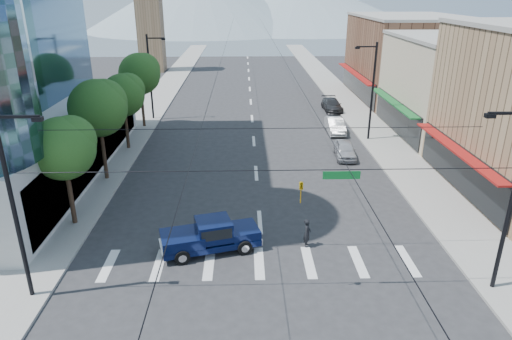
# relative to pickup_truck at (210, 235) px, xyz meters

# --- Properties ---
(ground) EXTENTS (160.00, 160.00, 0.00)m
(ground) POSITION_rel_pickup_truck_xyz_m (2.81, -2.83, -0.95)
(ground) COLOR #28282B
(ground) RESTS_ON ground
(sidewalk_left) EXTENTS (4.00, 120.00, 0.15)m
(sidewalk_left) POSITION_rel_pickup_truck_xyz_m (-9.19, 37.17, -0.87)
(sidewalk_left) COLOR gray
(sidewalk_left) RESTS_ON ground
(sidewalk_right) EXTENTS (4.00, 120.00, 0.15)m
(sidewalk_right) POSITION_rel_pickup_truck_xyz_m (14.81, 37.17, -0.87)
(sidewalk_right) COLOR gray
(sidewalk_right) RESTS_ON ground
(shop_mid) EXTENTS (12.00, 14.00, 9.00)m
(shop_mid) POSITION_rel_pickup_truck_xyz_m (22.81, 21.17, 3.55)
(shop_mid) COLOR tan
(shop_mid) RESTS_ON ground
(shop_far) EXTENTS (12.00, 18.00, 10.00)m
(shop_far) POSITION_rel_pickup_truck_xyz_m (22.81, 37.17, 4.05)
(shop_far) COLOR brown
(shop_far) RESTS_ON ground
(clock_tower) EXTENTS (4.80, 4.80, 20.40)m
(clock_tower) POSITION_rel_pickup_truck_xyz_m (-13.69, 59.17, 9.70)
(clock_tower) COLOR #8C6B4C
(clock_tower) RESTS_ON ground
(mountain_right) EXTENTS (90.00, 90.00, 18.00)m
(mountain_right) POSITION_rel_pickup_truck_xyz_m (22.81, 157.17, 8.05)
(mountain_right) COLOR gray
(mountain_right) RESTS_ON ground
(tree_near) EXTENTS (3.65, 3.64, 6.71)m
(tree_near) POSITION_rel_pickup_truck_xyz_m (-8.26, 3.26, 4.05)
(tree_near) COLOR black
(tree_near) RESTS_ON ground
(tree_midnear) EXTENTS (4.09, 4.09, 7.52)m
(tree_midnear) POSITION_rel_pickup_truck_xyz_m (-8.26, 10.26, 4.65)
(tree_midnear) COLOR black
(tree_midnear) RESTS_ON ground
(tree_midfar) EXTENTS (3.65, 3.64, 6.71)m
(tree_midfar) POSITION_rel_pickup_truck_xyz_m (-8.26, 17.26, 4.05)
(tree_midfar) COLOR black
(tree_midfar) RESTS_ON ground
(tree_far) EXTENTS (4.09, 4.09, 7.52)m
(tree_far) POSITION_rel_pickup_truck_xyz_m (-8.26, 24.26, 4.65)
(tree_far) COLOR black
(tree_far) RESTS_ON ground
(signal_rig) EXTENTS (21.80, 0.20, 9.00)m
(signal_rig) POSITION_rel_pickup_truck_xyz_m (3.01, -3.83, 3.70)
(signal_rig) COLOR black
(signal_rig) RESTS_ON ground
(lamp_pole_nw) EXTENTS (2.00, 0.25, 9.00)m
(lamp_pole_nw) POSITION_rel_pickup_truck_xyz_m (-7.85, 27.17, 4.00)
(lamp_pole_nw) COLOR black
(lamp_pole_nw) RESTS_ON ground
(lamp_pole_ne) EXTENTS (2.00, 0.25, 9.00)m
(lamp_pole_ne) POSITION_rel_pickup_truck_xyz_m (13.48, 19.17, 4.00)
(lamp_pole_ne) COLOR black
(lamp_pole_ne) RESTS_ON ground
(pickup_truck) EXTENTS (5.66, 3.21, 1.82)m
(pickup_truck) POSITION_rel_pickup_truck_xyz_m (0.00, 0.00, 0.00)
(pickup_truck) COLOR #071035
(pickup_truck) RESTS_ON ground
(pedestrian) EXTENTS (0.54, 0.69, 1.65)m
(pedestrian) POSITION_rel_pickup_truck_xyz_m (5.31, 0.30, -0.12)
(pedestrian) COLOR black
(pedestrian) RESTS_ON ground
(parked_car_near) EXTENTS (1.95, 4.17, 1.38)m
(parked_car_near) POSITION_rel_pickup_truck_xyz_m (10.41, 14.54, -0.25)
(parked_car_near) COLOR #B6B6BB
(parked_car_near) RESTS_ON ground
(parked_car_mid) EXTENTS (1.65, 4.48, 1.47)m
(parked_car_mid) POSITION_rel_pickup_truck_xyz_m (10.93, 21.68, -0.21)
(parked_car_mid) COLOR silver
(parked_car_mid) RESTS_ON ground
(parked_car_far) EXTENTS (2.05, 4.85, 1.40)m
(parked_car_far) POSITION_rel_pickup_truck_xyz_m (12.21, 30.35, -0.25)
(parked_car_far) COLOR #2B2A2D
(parked_car_far) RESTS_ON ground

